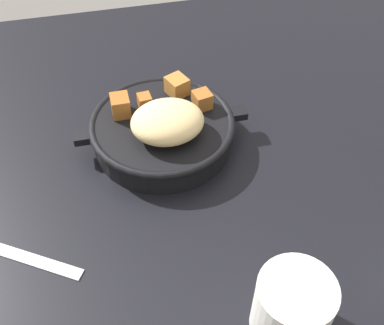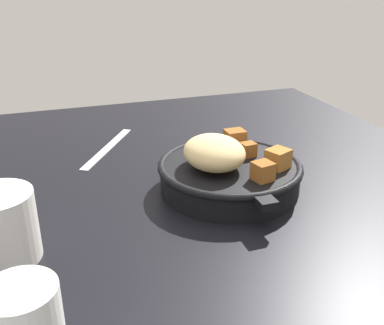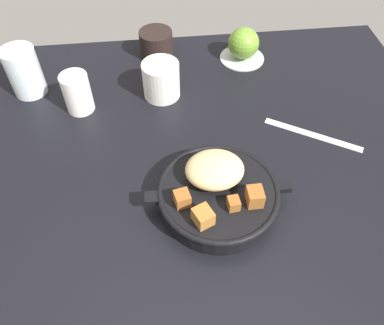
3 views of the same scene
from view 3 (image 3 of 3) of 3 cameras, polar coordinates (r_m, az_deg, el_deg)
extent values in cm
cube|color=black|center=(78.41, 1.90, -2.31)|extent=(108.44, 98.94, 2.40)
cylinder|color=black|center=(71.74, 3.81, -5.02)|extent=(21.42, 21.42, 4.28)
torus|color=black|center=(70.28, 3.89, -4.17)|extent=(22.19, 22.19, 1.20)
cube|color=black|center=(73.06, 13.15, -3.36)|extent=(2.64, 2.40, 1.20)
cube|color=black|center=(69.94, -5.84, -5.19)|extent=(2.64, 2.40, 1.20)
ellipsoid|color=#DBBC7F|center=(69.72, 3.32, -1.04)|extent=(10.62, 9.01, 4.79)
cube|color=#935623|center=(67.19, 6.09, -5.98)|extent=(2.16, 2.37, 2.20)
cube|color=#A86B2D|center=(65.01, 1.63, -7.90)|extent=(3.93, 4.08, 2.90)
cube|color=#935623|center=(67.15, -1.44, -5.28)|extent=(3.06, 3.14, 2.65)
cube|color=#935623|center=(67.92, 9.15, -4.94)|extent=(2.76, 3.17, 3.14)
cylinder|color=#B7BABF|center=(106.70, 7.30, 14.96)|extent=(11.53, 11.53, 0.60)
sphere|color=olive|center=(104.34, 7.54, 16.87)|extent=(7.92, 7.92, 7.92)
cube|color=silver|center=(88.40, 17.21, 3.91)|extent=(18.93, 12.53, 0.36)
cylinder|color=white|center=(91.41, -16.41, 9.72)|extent=(6.14, 6.14, 9.16)
cylinder|color=silver|center=(99.69, -23.30, 12.10)|extent=(7.64, 7.64, 11.46)
cylinder|color=silver|center=(92.12, -4.52, 11.93)|extent=(8.51, 8.51, 8.58)
cylinder|color=black|center=(105.95, -5.24, 16.89)|extent=(8.56, 8.56, 6.76)
camera|label=1|loc=(0.95, 5.35, 44.91)|focal=44.64mm
camera|label=2|loc=(0.87, -42.44, 18.56)|focal=42.28mm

